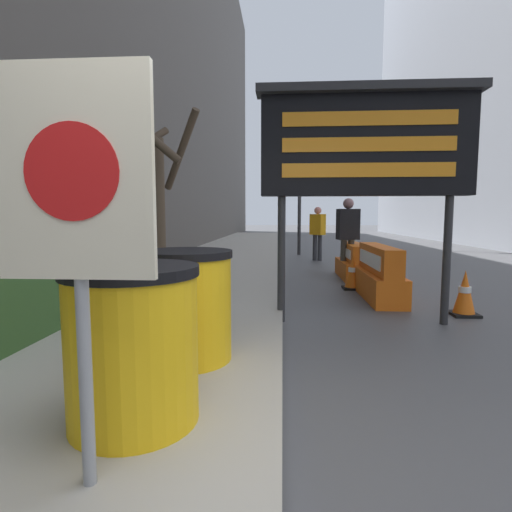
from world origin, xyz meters
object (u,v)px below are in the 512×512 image
Objects in this scene: barrel_drum_foreground at (133,344)px; pedestrian_passerby at (318,229)px; traffic_light_near_curb at (300,180)px; traffic_cone_far at (465,294)px; jersey_barrier_orange_far at (379,275)px; traffic_light_far_side at (454,185)px; traffic_cone_near at (360,255)px; traffic_cone_mid at (353,273)px; barrel_drum_middle at (187,305)px; warning_sign at (76,200)px; jersey_barrier_orange_near at (354,263)px; pedestrian_worker at (348,231)px; message_board at (366,145)px.

pedestrian_passerby reaches higher than barrel_drum_foreground.
traffic_light_near_curb is 2.17× the size of pedestrian_passerby.
pedestrian_passerby is (-1.44, 6.79, 0.67)m from traffic_cone_far.
jersey_barrier_orange_far is 0.52× the size of traffic_light_near_curb.
traffic_light_far_side reaches higher than barrel_drum_foreground.
barrel_drum_foreground is 9.44m from traffic_cone_near.
traffic_cone_far is at bearing -58.39° from traffic_cone_mid.
barrel_drum_middle is at bearing -110.53° from traffic_cone_near.
barrel_drum_foreground reaches higher than jersey_barrier_orange_far.
warning_sign is 7.81m from jersey_barrier_orange_near.
pedestrian_worker reaches higher than barrel_drum_middle.
traffic_light_far_side is (5.28, 8.52, 2.24)m from traffic_cone_mid.
pedestrian_worker is at bearing 71.05° from barrel_drum_foreground.
pedestrian_passerby is at bearing 78.36° from barrel_drum_middle.
traffic_cone_mid is at bearing 135.85° from pedestrian_passerby.
warning_sign is (0.00, -0.58, 0.81)m from barrel_drum_foreground.
warning_sign is 5.73m from jersey_barrier_orange_far.
traffic_cone_mid is at bearing -102.88° from traffic_cone_near.
message_board reaches higher than traffic_cone_far.
barrel_drum_foreground is 0.50× the size of warning_sign.
warning_sign is 12.63m from traffic_light_near_curb.
traffic_cone_mid is (2.19, 5.88, -1.12)m from warning_sign.
pedestrian_worker is at bearing -177.10° from jersey_barrier_orange_near.
traffic_light_far_side is (5.00, 7.08, 2.22)m from jersey_barrier_orange_near.
message_board is 4.34m from jersey_barrier_orange_near.
traffic_cone_near is at bearing 75.97° from jersey_barrier_orange_near.
barrel_drum_middle is 1.47× the size of traffic_cone_far.
barrel_drum_middle reaches higher than jersey_barrier_orange_far.
jersey_barrier_orange_near is 3.49m from traffic_cone_far.
traffic_light_far_side reaches higher than pedestrian_worker.
traffic_cone_mid is at bearing -121.81° from traffic_light_far_side.
traffic_light_far_side reaches higher than jersey_barrier_orange_near.
traffic_light_near_curb reaches higher than pedestrian_worker.
pedestrian_worker is (0.12, 1.43, 0.73)m from traffic_cone_mid.
message_board is at bearing -87.23° from traffic_light_near_curb.
traffic_light_near_curb is at bearing 92.77° from message_board.
jersey_barrier_orange_near is at bearing 67.10° from barrel_drum_middle.
warning_sign is at bearing -96.65° from traffic_light_near_curb.
traffic_cone_mid is 7.03m from traffic_light_near_curb.
warning_sign is 0.51× the size of traffic_light_near_curb.
warning_sign is 2.88× the size of traffic_cone_mid.
barrel_drum_middle is at bearing -125.02° from jersey_barrier_orange_far.
traffic_cone_far is at bearing 17.99° from message_board.
traffic_light_near_curb is at bearing 83.35° from warning_sign.
traffic_light_near_curb is (-1.02, 7.43, 2.22)m from jersey_barrier_orange_far.
message_board reaches higher than traffic_cone_near.
traffic_light_near_curb reaches higher than jersey_barrier_orange_near.
barrel_drum_foreground is at bearing -119.76° from pedestrian_worker.
traffic_light_far_side reaches higher than jersey_barrier_orange_far.
barrel_drum_middle is 4.20m from jersey_barrier_orange_far.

